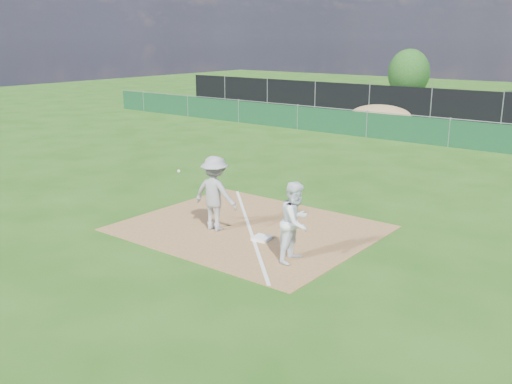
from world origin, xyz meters
TOP-DOWN VIEW (x-y plane):
  - ground at (0.00, 10.00)m, footprint 90.00×90.00m
  - infield_dirt at (0.00, 1.00)m, footprint 6.00×5.00m
  - foul_line at (0.00, 1.00)m, footprint 5.01×5.01m
  - green_fence at (0.00, 15.00)m, footprint 44.00×0.05m
  - dirt_mound at (-5.00, 18.50)m, footprint 3.38×2.60m
  - black_fence at (0.00, 23.00)m, footprint 46.00×0.04m
  - first_base at (0.78, 0.50)m, footprint 0.43×0.43m
  - play_at_first at (-0.60, 0.39)m, footprint 2.00×0.81m
  - runner at (2.12, -0.05)m, footprint 0.76×0.93m
  - car_left at (-5.59, 27.53)m, footprint 4.41×2.22m
  - tree_left at (-9.84, 33.04)m, footprint 3.19×3.19m

SIDE VIEW (x-z plane):
  - ground at x=0.00m, z-range 0.00..0.00m
  - infield_dirt at x=0.00m, z-range 0.00..0.02m
  - foul_line at x=0.00m, z-range 0.02..0.03m
  - first_base at x=0.78m, z-range 0.02..0.10m
  - dirt_mound at x=-5.00m, z-range 0.00..1.17m
  - green_fence at x=0.00m, z-range 0.00..1.20m
  - car_left at x=-5.59m, z-range 0.01..1.45m
  - runner at x=2.12m, z-range 0.00..1.77m
  - black_fence at x=0.00m, z-range 0.00..1.80m
  - play_at_first at x=-0.60m, z-range 0.02..1.90m
  - tree_left at x=-9.84m, z-range 0.06..3.84m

